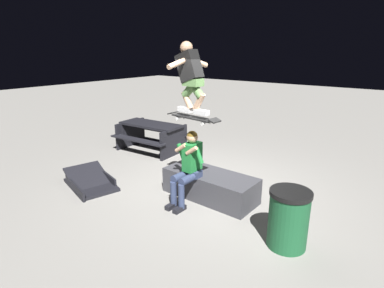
% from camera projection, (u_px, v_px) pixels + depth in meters
% --- Properties ---
extents(ground_plane, '(40.00, 40.00, 0.00)m').
position_uv_depth(ground_plane, '(208.00, 191.00, 6.03)').
color(ground_plane, gray).
extents(ledge_box_main, '(1.77, 0.77, 0.48)m').
position_uv_depth(ledge_box_main, '(210.00, 185.00, 5.70)').
color(ledge_box_main, '#38383D').
rests_on(ledge_box_main, ground).
extents(person_sitting_on_ledge, '(0.59, 0.76, 1.31)m').
position_uv_depth(person_sitting_on_ledge, '(188.00, 165.00, 5.36)').
color(person_sitting_on_ledge, '#2D3856').
rests_on(person_sitting_on_ledge, ground).
extents(skateboard, '(1.03, 0.29, 0.13)m').
position_uv_depth(skateboard, '(193.00, 118.00, 5.03)').
color(skateboard, black).
extents(skater_airborne, '(0.63, 0.89, 1.12)m').
position_uv_depth(skater_airborne, '(190.00, 75.00, 4.87)').
color(skater_airborne, white).
extents(kicker_ramp, '(1.32, 1.03, 0.40)m').
position_uv_depth(kicker_ramp, '(91.00, 183.00, 6.21)').
color(kicker_ramp, black).
rests_on(kicker_ramp, ground).
extents(picnic_table_back, '(1.78, 1.44, 0.75)m').
position_uv_depth(picnic_table_back, '(151.00, 132.00, 8.32)').
color(picnic_table_back, black).
rests_on(picnic_table_back, ground).
extents(trash_bin, '(0.57, 0.57, 0.84)m').
position_uv_depth(trash_bin, '(288.00, 219.00, 4.22)').
color(trash_bin, '#19512D').
rests_on(trash_bin, ground).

